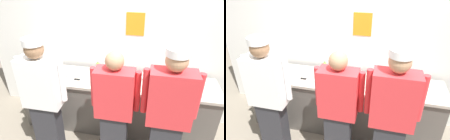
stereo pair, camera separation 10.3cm
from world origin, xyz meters
TOP-DOWN VIEW (x-y plane):
  - ground_plane at (0.00, 0.00)m, footprint 9.00×9.00m
  - wall_back at (0.00, 0.79)m, footprint 4.59×0.11m
  - prep_counter at (0.00, 0.34)m, footprint 2.93×0.64m
  - chef_near_left at (-0.82, -0.33)m, footprint 0.61×0.24m
  - chef_center at (0.09, -0.30)m, footprint 0.59×0.24m
  - chef_far_right at (0.71, -0.37)m, footprint 0.62×0.24m
  - plate_stack_front at (-1.14, 0.42)m, footprint 0.22×0.22m
  - mixing_bowl_steel at (0.89, 0.32)m, footprint 0.34×0.34m
  - sheet_tray at (-0.14, 0.32)m, footprint 0.47×0.42m
  - squeeze_bottle_primary at (-0.32, 0.51)m, footprint 0.05×0.05m
  - squeeze_bottle_secondary at (1.15, 0.43)m, footprint 0.06×0.06m
  - ramekin_orange_sauce at (-0.92, 0.42)m, footprint 0.10×0.10m
  - ramekin_green_sauce at (0.41, 0.42)m, footprint 0.10×0.10m
  - ramekin_red_sauce at (0.67, 0.43)m, footprint 0.08×0.08m
  - ramekin_yellow_sauce at (-0.73, 0.31)m, footprint 0.09×0.09m
  - chefs_knife at (-0.50, 0.22)m, footprint 0.28×0.03m

SIDE VIEW (x-z plane):
  - ground_plane at x=0.00m, z-range 0.00..0.00m
  - prep_counter at x=0.00m, z-range 0.00..0.89m
  - chef_center at x=0.09m, z-range 0.05..1.65m
  - chefs_knife at x=-0.50m, z-range 0.88..0.90m
  - sheet_tray at x=-0.14m, z-range 0.88..0.91m
  - ramekin_red_sauce at x=0.67m, z-range 0.89..0.92m
  - ramekin_yellow_sauce at x=-0.73m, z-range 0.89..0.93m
  - ramekin_green_sauce at x=0.41m, z-range 0.89..0.93m
  - chef_near_left at x=-0.82m, z-range 0.06..1.76m
  - ramekin_orange_sauce at x=-0.92m, z-range 0.89..0.94m
  - plate_stack_front at x=-1.14m, z-range 0.88..0.96m
  - chef_far_right at x=0.71m, z-range 0.06..1.78m
  - mixing_bowl_steel at x=0.89m, z-range 0.88..1.02m
  - squeeze_bottle_secondary at x=1.15m, z-range 0.88..1.06m
  - squeeze_bottle_primary at x=-0.32m, z-range 0.88..1.08m
  - wall_back at x=0.00m, z-range 0.00..2.98m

